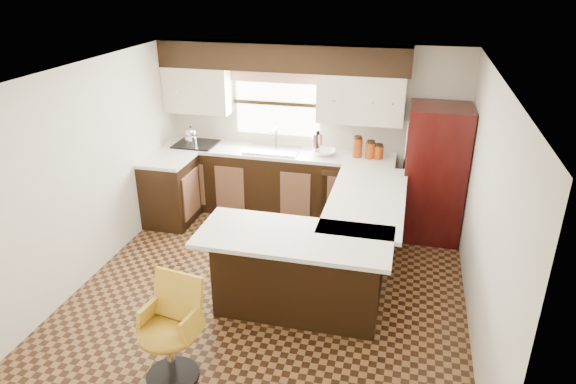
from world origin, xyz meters
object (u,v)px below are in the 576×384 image
(peninsula_return, at_px, (298,274))
(bar_chair, at_px, (168,334))
(refrigerator, at_px, (434,173))
(peninsula_long, at_px, (360,235))

(peninsula_return, relative_size, bar_chair, 1.74)
(refrigerator, height_order, bar_chair, refrigerator)
(refrigerator, xyz_separation_m, bar_chair, (-2.18, -3.26, -0.40))
(peninsula_long, xyz_separation_m, bar_chair, (-1.38, -2.17, 0.02))
(peninsula_long, xyz_separation_m, peninsula_return, (-0.53, -0.97, 0.00))
(peninsula_long, height_order, refrigerator, refrigerator)
(refrigerator, distance_m, bar_chair, 3.95)
(peninsula_return, bearing_deg, refrigerator, 57.34)
(peninsula_return, distance_m, bar_chair, 1.47)
(bar_chair, bearing_deg, refrigerator, 64.89)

